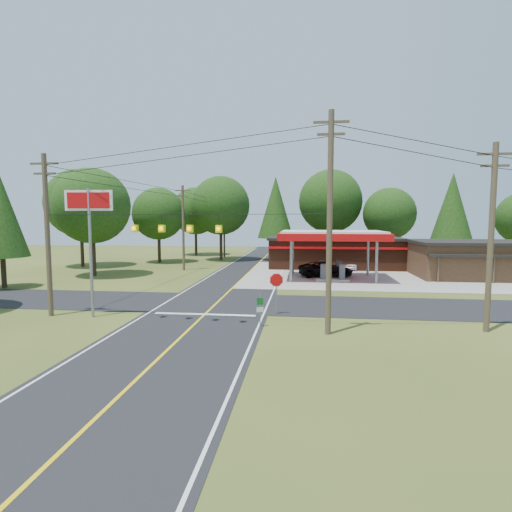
# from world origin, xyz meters

# --- Properties ---
(ground) EXTENTS (120.00, 120.00, 0.00)m
(ground) POSITION_xyz_m (0.00, 0.00, 0.00)
(ground) COLOR #3D4D1B
(ground) RESTS_ON ground
(main_highway) EXTENTS (8.00, 120.00, 0.02)m
(main_highway) POSITION_xyz_m (0.00, 0.00, 0.01)
(main_highway) COLOR black
(main_highway) RESTS_ON ground
(cross_road) EXTENTS (70.00, 7.00, 0.02)m
(cross_road) POSITION_xyz_m (0.00, 0.00, 0.01)
(cross_road) COLOR black
(cross_road) RESTS_ON ground
(lane_center_yellow) EXTENTS (0.15, 110.00, 0.00)m
(lane_center_yellow) POSITION_xyz_m (0.00, 0.00, 0.03)
(lane_center_yellow) COLOR yellow
(lane_center_yellow) RESTS_ON main_highway
(gas_canopy) EXTENTS (10.60, 7.40, 4.88)m
(gas_canopy) POSITION_xyz_m (9.00, 13.00, 4.27)
(gas_canopy) COLOR gray
(gas_canopy) RESTS_ON ground
(convenience_store) EXTENTS (16.40, 7.55, 3.80)m
(convenience_store) POSITION_xyz_m (10.00, 22.98, 1.92)
(convenience_store) COLOR #4D2516
(convenience_store) RESTS_ON ground
(utility_pole_near_right) EXTENTS (1.80, 0.30, 11.50)m
(utility_pole_near_right) POSITION_xyz_m (7.50, -7.00, 5.96)
(utility_pole_near_right) COLOR #473828
(utility_pole_near_right) RESTS_ON ground
(utility_pole_near_left) EXTENTS (1.80, 0.30, 10.00)m
(utility_pole_near_left) POSITION_xyz_m (-9.50, -5.00, 5.20)
(utility_pole_near_left) COLOR #473828
(utility_pole_near_left) RESTS_ON ground
(utility_pole_far_left) EXTENTS (1.80, 0.30, 10.00)m
(utility_pole_far_left) POSITION_xyz_m (-8.00, 18.00, 5.20)
(utility_pole_far_left) COLOR #473828
(utility_pole_far_left) RESTS_ON ground
(utility_pole_right_b) EXTENTS (1.80, 0.30, 10.00)m
(utility_pole_right_b) POSITION_xyz_m (16.00, -5.50, 5.20)
(utility_pole_right_b) COLOR #473828
(utility_pole_right_b) RESTS_ON ground
(utility_pole_north) EXTENTS (0.30, 0.30, 9.50)m
(utility_pole_north) POSITION_xyz_m (-6.50, 35.00, 4.75)
(utility_pole_north) COLOR #473828
(utility_pole_north) RESTS_ON ground
(overhead_beacons) EXTENTS (17.04, 2.04, 1.03)m
(overhead_beacons) POSITION_xyz_m (-1.00, -6.00, 6.21)
(overhead_beacons) COLOR black
(overhead_beacons) RESTS_ON ground
(treeline_backdrop) EXTENTS (70.27, 51.59, 13.30)m
(treeline_backdrop) POSITION_xyz_m (0.82, 24.01, 7.49)
(treeline_backdrop) COLOR #332316
(treeline_backdrop) RESTS_ON ground
(suv_car) EXTENTS (6.52, 6.52, 1.57)m
(suv_car) POSITION_xyz_m (8.50, 14.50, 0.78)
(suv_car) COLOR black
(suv_car) RESTS_ON ground
(sedan_car) EXTENTS (4.78, 4.78, 1.33)m
(sedan_car) POSITION_xyz_m (12.00, 21.00, 0.67)
(sedan_car) COLOR white
(sedan_car) RESTS_ON ground
(big_stop_sign) EXTENTS (2.93, 0.34, 7.89)m
(big_stop_sign) POSITION_xyz_m (-6.72, -5.01, 5.98)
(big_stop_sign) COLOR gray
(big_stop_sign) RESTS_ON ground
(octagonal_stop_sign) EXTENTS (0.91, 0.23, 2.69)m
(octagonal_stop_sign) POSITION_xyz_m (4.50, -3.01, 2.02)
(octagonal_stop_sign) COLOR gray
(octagonal_stop_sign) RESTS_ON ground
(route_sign_post) EXTENTS (0.37, 0.17, 1.90)m
(route_sign_post) POSITION_xyz_m (3.80, -6.02, 1.12)
(route_sign_post) COLOR gray
(route_sign_post) RESTS_ON ground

